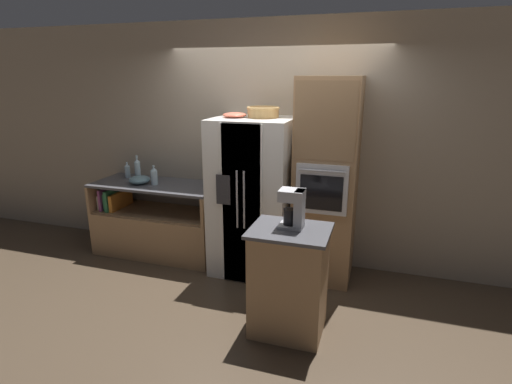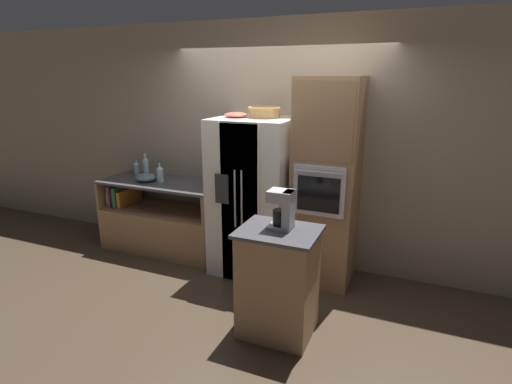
{
  "view_description": "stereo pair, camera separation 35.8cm",
  "coord_description": "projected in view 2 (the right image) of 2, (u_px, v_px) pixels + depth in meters",
  "views": [
    {
      "loc": [
        1.22,
        -4.03,
        2.19
      ],
      "look_at": [
        -0.06,
        -0.05,
        0.97
      ],
      "focal_mm": 28.0,
      "sensor_mm": 36.0,
      "label": 1
    },
    {
      "loc": [
        1.55,
        -3.91,
        2.19
      ],
      "look_at": [
        -0.06,
        -0.05,
        0.97
      ],
      "focal_mm": 28.0,
      "sensor_mm": 36.0,
      "label": 2
    }
  ],
  "objects": [
    {
      "name": "refrigerator",
      "position": [
        254.0,
        197.0,
        4.49
      ],
      "size": [
        0.86,
        0.82,
        1.75
      ],
      "color": "white",
      "rests_on": "ground_plane"
    },
    {
      "name": "counter_left",
      "position": [
        164.0,
        225.0,
        5.17
      ],
      "size": [
        1.57,
        0.68,
        0.91
      ],
      "color": "#A87F56",
      "rests_on": "ground_plane"
    },
    {
      "name": "bottle_short",
      "position": [
        160.0,
        174.0,
        4.93
      ],
      "size": [
        0.08,
        0.08,
        0.24
      ],
      "color": "silver",
      "rests_on": "counter_left"
    },
    {
      "name": "wicker_basket",
      "position": [
        264.0,
        112.0,
        4.26
      ],
      "size": [
        0.35,
        0.35,
        0.12
      ],
      "color": "tan",
      "rests_on": "refrigerator"
    },
    {
      "name": "fruit_bowl",
      "position": [
        236.0,
        115.0,
        4.3
      ],
      "size": [
        0.26,
        0.26,
        0.06
      ],
      "color": "#DB664C",
      "rests_on": "refrigerator"
    },
    {
      "name": "bottle_wide",
      "position": [
        137.0,
        168.0,
        5.29
      ],
      "size": [
        0.07,
        0.07,
        0.2
      ],
      "color": "silver",
      "rests_on": "counter_left"
    },
    {
      "name": "wall_oven",
      "position": [
        326.0,
        183.0,
        4.2
      ],
      "size": [
        0.63,
        0.69,
        2.19
      ],
      "color": "#A87F56",
      "rests_on": "ground_plane"
    },
    {
      "name": "mixing_bowl",
      "position": [
        146.0,
        177.0,
        5.0
      ],
      "size": [
        0.26,
        0.26,
        0.1
      ],
      "color": "#668C99",
      "rests_on": "counter_left"
    },
    {
      "name": "bottle_tall",
      "position": [
        146.0,
        167.0,
        5.18
      ],
      "size": [
        0.07,
        0.07,
        0.31
      ],
      "color": "silver",
      "rests_on": "counter_left"
    },
    {
      "name": "island_counter",
      "position": [
        278.0,
        282.0,
        3.43
      ],
      "size": [
        0.67,
        0.55,
        0.96
      ],
      "color": "#A87F56",
      "rests_on": "ground_plane"
    },
    {
      "name": "wall_back",
      "position": [
        278.0,
        146.0,
        4.67
      ],
      "size": [
        12.0,
        0.06,
        2.8
      ],
      "color": "tan",
      "rests_on": "ground_plane"
    },
    {
      "name": "coffee_maker",
      "position": [
        283.0,
        208.0,
        3.27
      ],
      "size": [
        0.2,
        0.17,
        0.33
      ],
      "color": "#B2B2B7",
      "rests_on": "island_counter"
    },
    {
      "name": "ground_plane",
      "position": [
        263.0,
        271.0,
        4.65
      ],
      "size": [
        20.0,
        20.0,
        0.0
      ],
      "primitive_type": "plane",
      "color": "#4C3D2D"
    }
  ]
}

